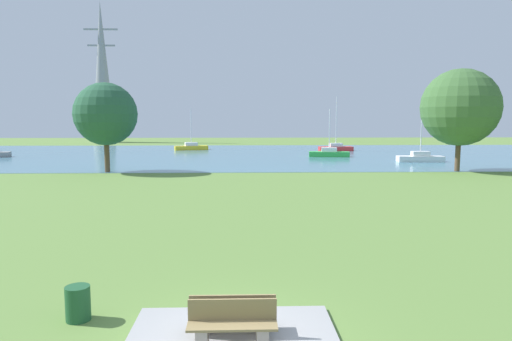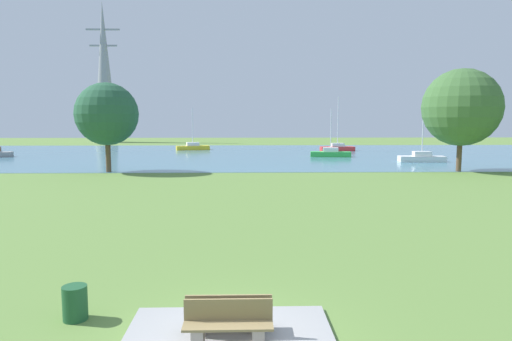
# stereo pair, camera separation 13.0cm
# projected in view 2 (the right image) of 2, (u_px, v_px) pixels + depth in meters

# --- Properties ---
(ground_plane) EXTENTS (160.00, 160.00, 0.00)m
(ground_plane) POSITION_uv_depth(u_px,v_px,m) (239.00, 186.00, 31.36)
(ground_plane) COLOR olive
(concrete_pad) EXTENTS (4.40, 3.20, 0.10)m
(concrete_pad) POSITION_uv_depth(u_px,v_px,m) (229.00, 341.00, 9.50)
(concrete_pad) COLOR #969696
(concrete_pad) RESTS_ON ground
(bench_facing_water) EXTENTS (1.80, 0.48, 0.89)m
(bench_facing_water) POSITION_uv_depth(u_px,v_px,m) (229.00, 316.00, 9.72)
(bench_facing_water) COLOR #A4958A
(bench_facing_water) RESTS_ON concrete_pad
(bench_facing_inland) EXTENTS (1.80, 0.48, 0.89)m
(bench_facing_inland) POSITION_uv_depth(u_px,v_px,m) (228.00, 327.00, 9.18)
(bench_facing_inland) COLOR #A4958A
(bench_facing_inland) RESTS_ON concrete_pad
(litter_bin) EXTENTS (0.56, 0.56, 0.80)m
(litter_bin) POSITION_uv_depth(u_px,v_px,m) (75.00, 303.00, 10.56)
(litter_bin) COLOR #1E512D
(litter_bin) RESTS_ON ground
(water_surface) EXTENTS (140.00, 40.00, 0.02)m
(water_surface) POSITION_uv_depth(u_px,v_px,m) (242.00, 154.00, 59.17)
(water_surface) COLOR teal
(water_surface) RESTS_ON ground
(sailboat_yellow) EXTENTS (5.02, 2.70, 6.11)m
(sailboat_yellow) POSITION_uv_depth(u_px,v_px,m) (193.00, 147.00, 67.59)
(sailboat_yellow) COLOR yellow
(sailboat_yellow) RESTS_ON water_surface
(sailboat_green) EXTENTS (4.95, 2.11, 5.76)m
(sailboat_green) POSITION_uv_depth(u_px,v_px,m) (330.00, 153.00, 55.47)
(sailboat_green) COLOR green
(sailboat_green) RESTS_ON water_surface
(sailboat_white) EXTENTS (4.89, 1.84, 5.11)m
(sailboat_white) POSITION_uv_depth(u_px,v_px,m) (422.00, 158.00, 49.07)
(sailboat_white) COLOR white
(sailboat_white) RESTS_ON water_surface
(sailboat_red) EXTENTS (4.91, 1.89, 7.64)m
(sailboat_red) POSITION_uv_depth(u_px,v_px,m) (337.00, 148.00, 65.47)
(sailboat_red) COLOR red
(sailboat_red) RESTS_ON water_surface
(tree_mid_shore) EXTENTS (5.35, 5.35, 7.67)m
(tree_mid_shore) POSITION_uv_depth(u_px,v_px,m) (107.00, 114.00, 39.20)
(tree_mid_shore) COLOR brown
(tree_mid_shore) RESTS_ON ground
(tree_east_near) EXTENTS (6.66, 6.66, 8.90)m
(tree_east_near) POSITION_uv_depth(u_px,v_px,m) (462.00, 107.00, 39.64)
(tree_east_near) COLOR brown
(tree_east_near) RESTS_ON ground
(electricity_pylon) EXTENTS (6.40, 4.40, 26.84)m
(electricity_pylon) POSITION_uv_depth(u_px,v_px,m) (104.00, 72.00, 88.34)
(electricity_pylon) COLOR gray
(electricity_pylon) RESTS_ON ground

